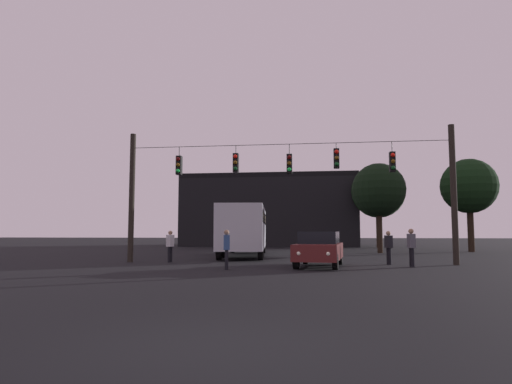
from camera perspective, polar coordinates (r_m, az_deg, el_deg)
name	(u,v)px	position (r m, az deg, el deg)	size (l,w,h in m)	color
ground_plane	(294,254)	(30.38, 4.87, -7.94)	(168.00, 168.00, 0.00)	black
overhead_signal_span	(285,184)	(21.74, 3.74, 1.00)	(15.87, 0.44, 6.52)	black
city_bus	(245,226)	(28.33, -1.46, -4.39)	(3.52, 11.19, 3.00)	#B7BCC6
car_near_right	(319,248)	(19.86, 8.07, -7.11)	(2.30, 4.48, 1.52)	#511919
pedestrian_crossing_left	(227,247)	(18.10, -3.77, -7.04)	(0.32, 0.41, 1.59)	black
pedestrian_crossing_center	(389,246)	(21.72, 16.55, -6.59)	(0.35, 0.42, 1.55)	black
pedestrian_crossing_right	(411,245)	(20.50, 19.20, -6.45)	(0.31, 0.40, 1.65)	black
pedestrian_near_bus	(170,244)	(22.91, -10.89, -6.59)	(0.34, 0.42, 1.57)	black
corner_building	(271,212)	(49.79, 1.97, -2.51)	(18.31, 9.99, 7.54)	black
tree_left_silhouette	(469,186)	(37.98, 25.51, 0.65)	(4.19, 4.19, 7.12)	black
tree_behind_building	(378,191)	(44.64, 15.32, 0.07)	(5.13, 5.13, 7.99)	#2D2116
tree_right_far	(379,190)	(33.54, 15.38, 0.25)	(3.84, 3.84, 6.48)	black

